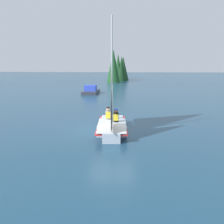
# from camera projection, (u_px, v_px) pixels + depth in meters

# --- Properties ---
(ground_plane) EXTENTS (260.00, 260.00, 0.00)m
(ground_plane) POSITION_uv_depth(u_px,v_px,m) (112.00, 131.00, 11.62)
(ground_plane) COLOR navy
(sailboat_main) EXTENTS (4.01, 1.82, 5.72)m
(sailboat_main) POSITION_uv_depth(u_px,v_px,m) (112.00, 116.00, 11.52)
(sailboat_main) COLOR #B2BCCC
(sailboat_main) RESTS_ON ground_plane
(sailor_helm) EXTENTS (0.36, 0.32, 1.16)m
(sailor_helm) POSITION_uv_depth(u_px,v_px,m) (116.00, 119.00, 11.78)
(sailor_helm) COLOR black
(sailor_helm) RESTS_ON ground_plane
(sailor_crew) EXTENTS (0.36, 0.32, 1.16)m
(sailor_crew) POSITION_uv_depth(u_px,v_px,m) (108.00, 116.00, 12.32)
(sailor_crew) COLOR black
(sailor_crew) RESTS_ON ground_plane
(motorboat_distant) EXTENTS (4.31, 1.94, 1.08)m
(motorboat_distant) POSITION_uv_depth(u_px,v_px,m) (91.00, 91.00, 28.09)
(motorboat_distant) COLOR #333842
(motorboat_distant) RESTS_ON ground_plane
(treeline_shore) EXTENTS (21.51, 4.54, 7.04)m
(treeline_shore) POSITION_uv_depth(u_px,v_px,m) (120.00, 67.00, 56.08)
(treeline_shore) COLOR #1E4C23
(treeline_shore) RESTS_ON ground_plane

